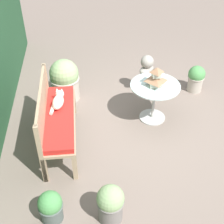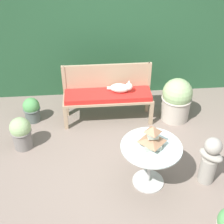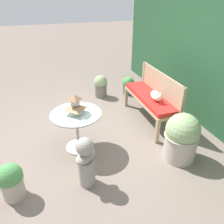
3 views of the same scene
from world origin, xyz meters
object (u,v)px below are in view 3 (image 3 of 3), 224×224
potted_plant_path_edge (128,85)px  potted_plant_patio_mid (101,86)px  patio_table (77,121)px  pagoda_birdhouse (75,106)px  cat (156,96)px  garden_bust (86,161)px  garden_bench (150,99)px  potted_plant_bench_right (11,181)px  potted_plant_hedge_corner (182,137)px

potted_plant_path_edge → potted_plant_patio_mid: potted_plant_patio_mid is taller
patio_table → pagoda_birdhouse: (0.00, -0.00, 0.27)m
cat → patio_table: (0.22, -1.46, -0.11)m
patio_table → potted_plant_patio_mid: patio_table is taller
patio_table → potted_plant_patio_mid: size_ratio=1.46×
potted_plant_path_edge → potted_plant_patio_mid: bearing=-95.5°
garden_bust → potted_plant_path_edge: bearing=-163.8°
patio_table → garden_bust: 0.79m
pagoda_birdhouse → potted_plant_patio_mid: pagoda_birdhouse is taller
potted_plant_path_edge → potted_plant_patio_mid: (-0.06, -0.68, 0.05)m
garden_bench → pagoda_birdhouse: size_ratio=4.76×
potted_plant_bench_right → patio_table: bearing=127.3°
garden_bust → potted_plant_bench_right: size_ratio=1.46×
cat → patio_table: bearing=-72.2°
garden_bust → potted_plant_hedge_corner: (-0.07, 1.44, -0.00)m
potted_plant_hedge_corner → garden_bust: bearing=-87.3°
pagoda_birdhouse → garden_bust: 0.87m
garden_bench → pagoda_birdhouse: 1.55m
pagoda_birdhouse → garden_bust: pagoda_birdhouse is taller
garden_bench → potted_plant_path_edge: size_ratio=3.39×
potted_plant_path_edge → pagoda_birdhouse: bearing=-42.1°
garden_bust → cat: bearing=172.3°
garden_bench → potted_plant_path_edge: bearing=176.0°
patio_table → potted_plant_path_edge: size_ratio=1.78×
potted_plant_patio_mid → potted_plant_hedge_corner: bearing=12.1°
garden_bust → garden_bench: bearing=177.7°
potted_plant_hedge_corner → potted_plant_bench_right: potted_plant_hedge_corner is taller
pagoda_birdhouse → potted_plant_patio_mid: bearing=153.9°
potted_plant_path_edge → garden_bust: bearing=-32.3°
potted_plant_hedge_corner → cat: bearing=176.4°
cat → garden_bust: bearing=-46.9°
potted_plant_patio_mid → potted_plant_bench_right: 3.07m
pagoda_birdhouse → potted_plant_path_edge: pagoda_birdhouse is taller
potted_plant_hedge_corner → potted_plant_bench_right: bearing=-90.1°
cat → potted_plant_bench_right: cat is taller
pagoda_birdhouse → patio_table: bearing=90.0°
patio_table → potted_plant_bench_right: 1.20m
pagoda_birdhouse → potted_plant_patio_mid: (-1.78, 0.87, -0.50)m
garden_bench → potted_plant_patio_mid: bearing=-156.3°
garden_bench → potted_plant_patio_mid: (-1.34, -0.59, -0.18)m
garden_bench → potted_plant_bench_right: garden_bench is taller
potted_plant_hedge_corner → patio_table: bearing=-116.9°
garden_bench → cat: bearing=1.4°
patio_table → pagoda_birdhouse: bearing=-90.0°
potted_plant_patio_mid → potted_plant_path_edge: bearing=84.5°
garden_bench → potted_plant_patio_mid: garden_bench is taller
pagoda_birdhouse → garden_bust: (0.78, -0.03, -0.39)m
patio_table → potted_plant_path_edge: patio_table is taller
potted_plant_path_edge → potted_plant_bench_right: size_ratio=0.87×
potted_plant_patio_mid → cat: bearing=20.9°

